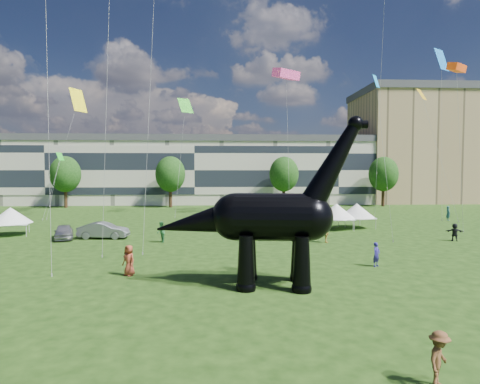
{
  "coord_description": "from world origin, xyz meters",
  "views": [
    {
      "loc": [
        -3.32,
        -17.53,
        6.34
      ],
      "look_at": [
        -2.05,
        8.0,
        5.0
      ],
      "focal_mm": 30.0,
      "sensor_mm": 36.0,
      "label": 1
    }
  ],
  "objects": [
    {
      "name": "ground",
      "position": [
        0.0,
        0.0,
        0.0
      ],
      "size": [
        220.0,
        220.0,
        0.0
      ],
      "primitive_type": "plane",
      "color": "#16330C",
      "rests_on": "ground"
    },
    {
      "name": "terrace_row",
      "position": [
        -8.0,
        62.0,
        6.0
      ],
      "size": [
        78.0,
        11.0,
        12.0
      ],
      "primitive_type": "cube",
      "color": "beige",
      "rests_on": "ground"
    },
    {
      "name": "apartment_block",
      "position": [
        40.0,
        65.0,
        11.0
      ],
      "size": [
        28.0,
        18.0,
        22.0
      ],
      "primitive_type": "cube",
      "color": "tan",
      "rests_on": "ground"
    },
    {
      "name": "tree_far_left",
      "position": [
        -30.0,
        53.0,
        6.29
      ],
      "size": [
        5.2,
        5.2,
        9.44
      ],
      "color": "#382314",
      "rests_on": "ground"
    },
    {
      "name": "tree_mid_left",
      "position": [
        -12.0,
        53.0,
        6.29
      ],
      "size": [
        5.2,
        5.2,
        9.44
      ],
      "color": "#382314",
      "rests_on": "ground"
    },
    {
      "name": "tree_mid_right",
      "position": [
        8.0,
        53.0,
        6.29
      ],
      "size": [
        5.2,
        5.2,
        9.44
      ],
      "color": "#382314",
      "rests_on": "ground"
    },
    {
      "name": "tree_far_right",
      "position": [
        26.0,
        53.0,
        6.29
      ],
      "size": [
        5.2,
        5.2,
        9.44
      ],
      "color": "#382314",
      "rests_on": "ground"
    },
    {
      "name": "dinosaur_sculpture",
      "position": [
        -0.88,
        4.36,
        3.64
      ],
      "size": [
        11.85,
        3.72,
        9.65
      ],
      "rotation": [
        0.0,
        0.0,
        -0.13
      ],
      "color": "black",
      "rests_on": "ground"
    },
    {
      "name": "car_silver",
      "position": [
        -17.88,
        20.29,
        0.68
      ],
      "size": [
        2.82,
        4.31,
        1.36
      ],
      "primitive_type": "imported",
      "rotation": [
        0.0,
        0.0,
        0.33
      ],
      "color": "#A5A4A9",
      "rests_on": "ground"
    },
    {
      "name": "car_grey",
      "position": [
        -14.28,
        20.47,
        0.76
      ],
      "size": [
        4.72,
        1.93,
        1.52
      ],
      "primitive_type": "imported",
      "rotation": [
        0.0,
        0.0,
        1.5
      ],
      "color": "slate",
      "rests_on": "ground"
    },
    {
      "name": "car_white",
      "position": [
        -2.83,
        28.5,
        0.78
      ],
      "size": [
        5.86,
        3.17,
        1.56
      ],
      "primitive_type": "imported",
      "rotation": [
        0.0,
        0.0,
        1.68
      ],
      "color": "silver",
      "rests_on": "ground"
    },
    {
      "name": "car_dark",
      "position": [
        6.5,
        22.75,
        0.75
      ],
      "size": [
        4.37,
        5.53,
        1.5
      ],
      "primitive_type": "imported",
      "rotation": [
        0.0,
        0.0,
        -0.51
      ],
      "color": "#595960",
      "rests_on": "ground"
    },
    {
      "name": "gazebo_near",
      "position": [
        9.29,
        25.21,
        1.97
      ],
      "size": [
        4.07,
        4.07,
        2.81
      ],
      "rotation": [
        0.0,
        0.0,
        0.01
      ],
      "color": "white",
      "rests_on": "ground"
    },
    {
      "name": "gazebo_far",
      "position": [
        11.89,
        26.17,
        1.92
      ],
      "size": [
        4.82,
        4.82,
        2.73
      ],
      "rotation": [
        0.0,
        0.0,
        0.27
      ],
      "color": "white",
      "rests_on": "ground"
    },
    {
      "name": "gazebo_left",
      "position": [
        -23.94,
        22.77,
        1.95
      ],
      "size": [
        5.12,
        5.12,
        2.78
      ],
      "rotation": [
        0.0,
        0.0,
        0.35
      ],
      "color": "white",
      "rests_on": "ground"
    },
    {
      "name": "visitors",
      "position": [
        -2.37,
        16.06,
        0.89
      ],
      "size": [
        57.59,
        40.16,
        1.88
      ],
      "color": "brown",
      "rests_on": "ground"
    }
  ]
}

